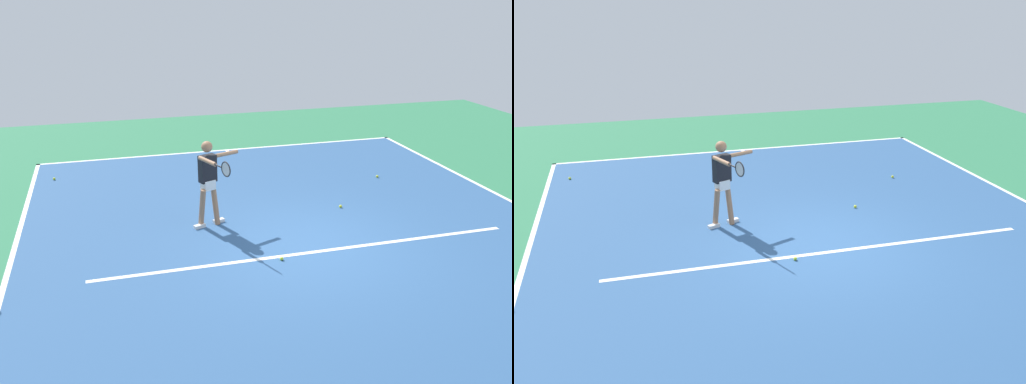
# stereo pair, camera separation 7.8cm
# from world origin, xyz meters

# --- Properties ---
(ground_plane) EXTENTS (23.21, 23.21, 0.00)m
(ground_plane) POSITION_xyz_m (0.00, 0.00, 0.00)
(ground_plane) COLOR #2D754C
(court_surface) EXTENTS (10.68, 13.59, 0.00)m
(court_surface) POSITION_xyz_m (0.00, 0.00, 0.00)
(court_surface) COLOR #2D5484
(court_surface) RESTS_ON ground_plane
(court_line_baseline_near) EXTENTS (10.68, 0.10, 0.01)m
(court_line_baseline_near) POSITION_xyz_m (0.00, -6.75, 0.00)
(court_line_baseline_near) COLOR white
(court_line_baseline_near) RESTS_ON ground_plane
(court_line_sideline_right) EXTENTS (0.10, 13.59, 0.01)m
(court_line_sideline_right) POSITION_xyz_m (5.29, 0.00, 0.00)
(court_line_sideline_right) COLOR white
(court_line_sideline_right) RESTS_ON ground_plane
(court_line_service) EXTENTS (8.01, 0.10, 0.01)m
(court_line_service) POSITION_xyz_m (0.00, 0.29, 0.00)
(court_line_service) COLOR white
(court_line_service) RESTS_ON ground_plane
(court_line_centre_mark) EXTENTS (0.10, 0.30, 0.01)m
(court_line_centre_mark) POSITION_xyz_m (0.00, -6.55, 0.00)
(court_line_centre_mark) COLOR white
(court_line_centre_mark) RESTS_ON ground_plane
(tennis_player) EXTENTS (1.03, 1.34, 1.78)m
(tennis_player) POSITION_xyz_m (1.56, -1.41, 1.03)
(tennis_player) COLOR #9E7051
(tennis_player) RESTS_ON ground_plane
(tennis_ball_centre_court) EXTENTS (0.07, 0.07, 0.07)m
(tennis_ball_centre_court) POSITION_xyz_m (-1.40, -1.58, 0.03)
(tennis_ball_centre_court) COLOR yellow
(tennis_ball_centre_court) RESTS_ON ground_plane
(tennis_ball_by_baseline) EXTENTS (0.07, 0.07, 0.07)m
(tennis_ball_by_baseline) POSITION_xyz_m (0.64, 0.44, 0.03)
(tennis_ball_by_baseline) COLOR #C6E53D
(tennis_ball_by_baseline) RESTS_ON ground_plane
(tennis_ball_near_player) EXTENTS (0.07, 0.07, 0.07)m
(tennis_ball_near_player) POSITION_xyz_m (4.79, -5.27, 0.03)
(tennis_ball_near_player) COLOR #CCE033
(tennis_ball_near_player) RESTS_ON ground_plane
(tennis_ball_by_sideline) EXTENTS (0.07, 0.07, 0.07)m
(tennis_ball_by_sideline) POSITION_xyz_m (-3.14, -3.22, 0.03)
(tennis_ball_by_sideline) COLOR yellow
(tennis_ball_by_sideline) RESTS_ON ground_plane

